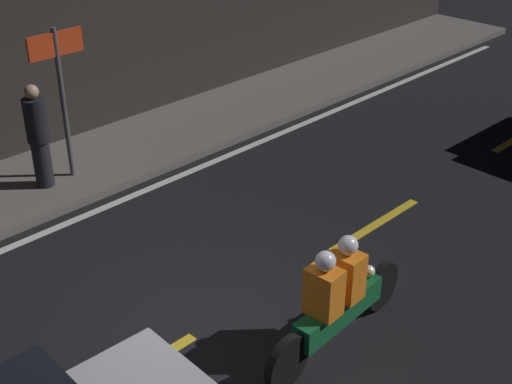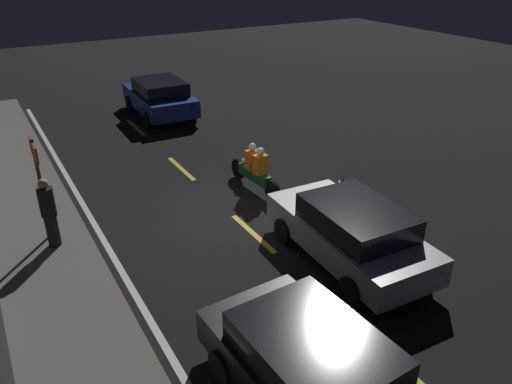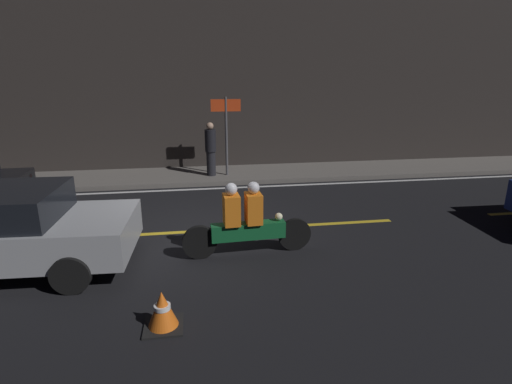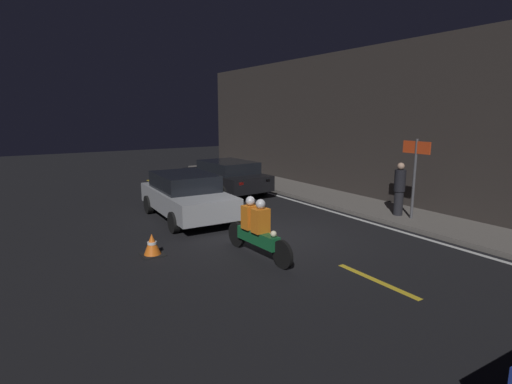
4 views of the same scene
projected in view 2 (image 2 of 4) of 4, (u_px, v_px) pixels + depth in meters
ground_plane at (234, 216)px, 12.88m from camera, size 56.00×56.00×0.00m
raised_curb at (49, 264)px, 10.80m from camera, size 28.00×2.11×0.14m
lane_dash_b at (383, 350)px, 8.62m from camera, size 2.00×0.14×0.01m
lane_dash_c at (253, 233)px, 12.10m from camera, size 2.00×0.14×0.01m
lane_dash_d at (181, 168)px, 15.58m from camera, size 2.00×0.14×0.01m
lane_dash_e at (136, 127)px, 19.06m from camera, size 2.00×0.14×0.01m
lane_solid_kerb at (110, 250)px, 11.42m from camera, size 25.20×0.14×0.01m
van_black at (319, 376)px, 7.17m from camera, size 4.31×2.16×1.36m
hatchback_silver at (351, 231)px, 10.74m from camera, size 4.19×2.07×1.42m
sedan_blue at (160, 97)px, 20.07m from camera, size 4.09×2.11×1.47m
motorcycle at (256, 170)px, 13.93m from camera, size 2.40×0.40×1.38m
traffic_cone_near at (342, 184)px, 13.98m from camera, size 0.51×0.51×0.52m
pedestrian at (49, 212)px, 11.02m from camera, size 0.34×0.34×1.65m
shop_sign at (38, 169)px, 11.02m from camera, size 0.90×0.08×2.40m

